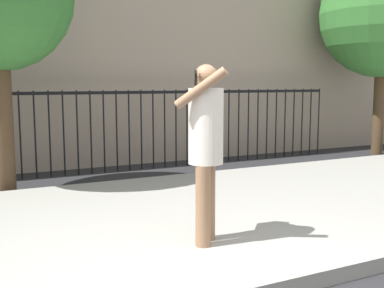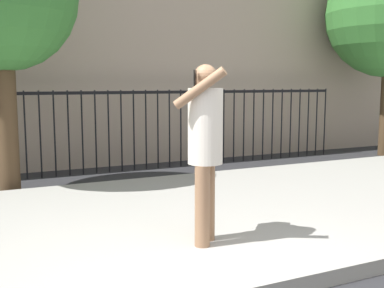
# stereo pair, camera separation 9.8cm
# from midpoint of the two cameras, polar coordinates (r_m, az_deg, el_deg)

# --- Properties ---
(sidewalk) EXTENTS (28.00, 4.40, 0.15)m
(sidewalk) POSITION_cam_midpoint_polar(r_m,az_deg,el_deg) (5.66, -6.85, -9.65)
(sidewalk) COLOR #9E9B93
(sidewalk) RESTS_ON ground
(iron_fence) EXTENTS (12.03, 0.04, 1.60)m
(iron_fence) POSITION_cam_midpoint_polar(r_m,az_deg,el_deg) (9.01, -14.95, 2.67)
(iron_fence) COLOR black
(iron_fence) RESTS_ON ground
(pedestrian_on_phone) EXTENTS (0.68, 0.70, 1.76)m
(pedestrian_on_phone) POSITION_cam_midpoint_polar(r_m,az_deg,el_deg) (4.56, 1.16, 0.45)
(pedestrian_on_phone) COLOR #936B4C
(pedestrian_on_phone) RESTS_ON sidewalk
(street_tree_far) EXTENTS (2.96, 2.96, 4.82)m
(street_tree_far) POSITION_cam_midpoint_polar(r_m,az_deg,el_deg) (12.20, 22.13, 14.43)
(street_tree_far) COLOR #4C3823
(street_tree_far) RESTS_ON ground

